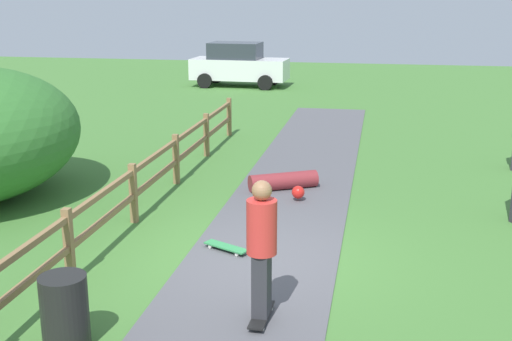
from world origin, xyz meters
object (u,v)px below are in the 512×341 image
at_px(parked_car_white, 239,65).
at_px(trash_bin, 65,312).
at_px(skater_riding, 262,244).
at_px(skater_fallen, 285,182).
at_px(skateboard_loose, 226,247).

bearing_deg(parked_car_white, trash_bin, -83.03).
bearing_deg(skater_riding, trash_bin, -154.10).
relative_size(trash_bin, parked_car_white, 0.21).
bearing_deg(parked_car_white, skater_fallen, -74.37).
bearing_deg(skateboard_loose, skater_fallen, 83.04).
bearing_deg(skateboard_loose, skater_riding, -65.89).
xyz_separation_m(trash_bin, skateboard_loose, (1.18, 3.23, -0.36)).
distance_m(trash_bin, parked_car_white, 22.43).
height_order(skater_riding, skateboard_loose, skater_riding).
relative_size(skater_fallen, skateboard_loose, 1.83).
bearing_deg(trash_bin, skateboard_loose, 69.97).
xyz_separation_m(skater_riding, skater_fallen, (-0.55, 5.73, -0.86)).
height_order(skateboard_loose, parked_car_white, parked_car_white).
height_order(trash_bin, parked_car_white, parked_car_white).
xyz_separation_m(skater_riding, skateboard_loose, (-0.98, 2.19, -0.97)).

